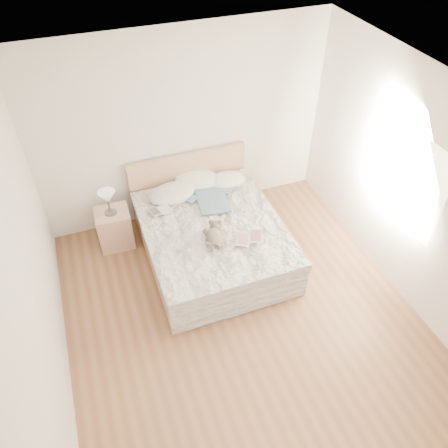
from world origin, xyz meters
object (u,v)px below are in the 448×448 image
(bed, at_px, (211,237))
(childrens_book, at_px, (249,238))
(teddy_bear, at_px, (214,241))
(photo_book, at_px, (160,211))
(table_lamp, at_px, (107,198))
(nightstand, at_px, (115,228))

(bed, relative_size, childrens_book, 6.23)
(childrens_book, relative_size, teddy_bear, 0.99)
(bed, relative_size, teddy_bear, 6.19)
(photo_book, bearing_deg, table_lamp, 136.58)
(photo_book, height_order, teddy_bear, teddy_bear)
(bed, height_order, photo_book, bed)
(nightstand, height_order, childrens_book, childrens_book)
(photo_book, relative_size, childrens_book, 0.82)
(bed, height_order, table_lamp, bed)
(bed, bearing_deg, childrens_book, -56.64)
(childrens_book, height_order, teddy_bear, teddy_bear)
(table_lamp, relative_size, teddy_bear, 1.01)
(table_lamp, height_order, photo_book, table_lamp)
(nightstand, bearing_deg, teddy_bear, -44.57)
(nightstand, relative_size, teddy_bear, 1.62)
(table_lamp, relative_size, childrens_book, 1.02)
(table_lamp, height_order, childrens_book, table_lamp)
(childrens_book, distance_m, teddy_bear, 0.44)
(childrens_book, bearing_deg, teddy_bear, -166.52)
(photo_book, height_order, childrens_book, same)
(bed, distance_m, table_lamp, 1.43)
(nightstand, relative_size, childrens_book, 1.63)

